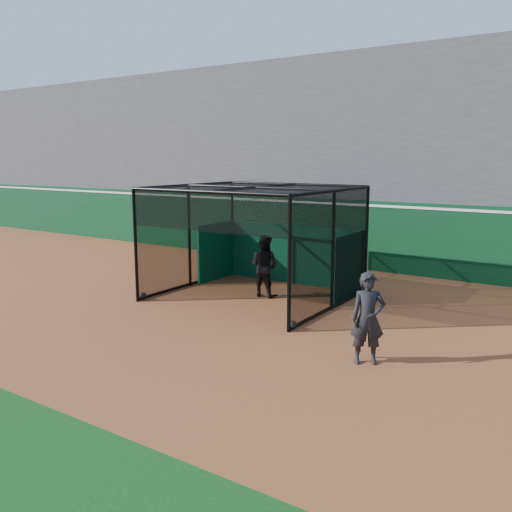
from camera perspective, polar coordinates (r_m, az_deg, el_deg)
The scene contains 6 objects.
ground at distance 13.45m, azimuth -5.12°, elevation -7.11°, with size 120.00×120.00×0.00m, color brown.
outfield_wall at distance 20.35m, azimuth 9.94°, elevation 2.44°, with size 50.00×0.50×2.50m.
grandstand at distance 23.68m, azimuth 13.94°, elevation 11.11°, with size 50.00×7.85×8.95m.
batting_cage at distance 15.62m, azimuth -0.09°, elevation 1.36°, with size 5.04×4.67×3.18m.
batter at distance 15.83m, azimuth 0.87°, elevation -1.02°, with size 0.88×0.69×1.82m, color black.
on_deck_player at distance 10.88m, azimuth 11.68°, elevation -6.48°, with size 0.80×0.72×1.83m.
Camera 1 is at (8.06, -9.99, 4.01)m, focal length 38.00 mm.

